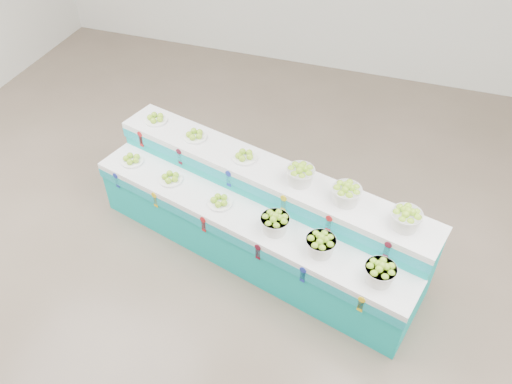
% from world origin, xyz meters
% --- Properties ---
extents(ground, '(10.00, 10.00, 0.00)m').
position_xyz_m(ground, '(0.00, 0.00, 0.00)').
color(ground, brown).
rests_on(ground, ground).
extents(display_stand, '(3.94, 1.94, 1.02)m').
position_xyz_m(display_stand, '(0.17, 0.60, 0.51)').
color(display_stand, '#10B5B0').
rests_on(display_stand, ground).
extents(plate_lower_left, '(0.33, 0.33, 0.10)m').
position_xyz_m(plate_lower_left, '(-1.42, 0.78, 0.77)').
color(plate_lower_left, white).
rests_on(plate_lower_left, display_stand).
extents(plate_lower_mid, '(0.33, 0.33, 0.10)m').
position_xyz_m(plate_lower_mid, '(-0.85, 0.63, 0.77)').
color(plate_lower_mid, white).
rests_on(plate_lower_mid, display_stand).
extents(plate_lower_right, '(0.33, 0.33, 0.10)m').
position_xyz_m(plate_lower_right, '(-0.19, 0.45, 0.77)').
color(plate_lower_right, white).
rests_on(plate_lower_right, display_stand).
extents(basket_lower_left, '(0.36, 0.36, 0.22)m').
position_xyz_m(basket_lower_left, '(0.48, 0.28, 0.83)').
color(basket_lower_left, silver).
rests_on(basket_lower_left, display_stand).
extents(basket_lower_mid, '(0.36, 0.36, 0.22)m').
position_xyz_m(basket_lower_mid, '(0.98, 0.14, 0.83)').
color(basket_lower_mid, silver).
rests_on(basket_lower_mid, display_stand).
extents(basket_lower_right, '(0.36, 0.36, 0.22)m').
position_xyz_m(basket_lower_right, '(1.57, -0.01, 0.83)').
color(basket_lower_right, silver).
rests_on(basket_lower_right, display_stand).
extents(plate_upper_left, '(0.33, 0.33, 0.10)m').
position_xyz_m(plate_upper_left, '(-1.29, 1.24, 1.07)').
color(plate_upper_left, white).
rests_on(plate_upper_left, display_stand).
extents(plate_upper_mid, '(0.33, 0.33, 0.10)m').
position_xyz_m(plate_upper_mid, '(-0.72, 1.09, 1.07)').
color(plate_upper_mid, white).
rests_on(plate_upper_mid, display_stand).
extents(plate_upper_right, '(0.33, 0.33, 0.10)m').
position_xyz_m(plate_upper_right, '(-0.06, 0.91, 1.07)').
color(plate_upper_right, white).
rests_on(plate_upper_right, display_stand).
extents(basket_upper_left, '(0.36, 0.36, 0.22)m').
position_xyz_m(basket_upper_left, '(0.60, 0.73, 1.13)').
color(basket_upper_left, silver).
rests_on(basket_upper_left, display_stand).
extents(basket_upper_mid, '(0.36, 0.36, 0.22)m').
position_xyz_m(basket_upper_mid, '(1.10, 0.60, 1.13)').
color(basket_upper_mid, silver).
rests_on(basket_upper_mid, display_stand).
extents(basket_upper_right, '(0.36, 0.36, 0.22)m').
position_xyz_m(basket_upper_right, '(1.69, 0.44, 1.13)').
color(basket_upper_right, silver).
rests_on(basket_upper_right, display_stand).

